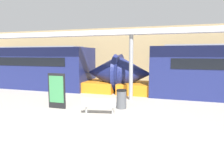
{
  "coord_description": "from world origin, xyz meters",
  "views": [
    {
      "loc": [
        2.81,
        -6.4,
        2.63
      ],
      "look_at": [
        -0.33,
        3.8,
        1.4
      ],
      "focal_mm": 32.0,
      "sensor_mm": 36.0,
      "label": 1
    }
  ],
  "objects_px": {
    "trash_bin": "(121,99)",
    "poster_board": "(57,91)",
    "support_column_near": "(131,68)",
    "train_right": "(23,68)",
    "bench_near": "(99,104)"
  },
  "relations": [
    {
      "from": "trash_bin",
      "to": "poster_board",
      "type": "height_order",
      "value": "poster_board"
    },
    {
      "from": "trash_bin",
      "to": "support_column_near",
      "type": "height_order",
      "value": "support_column_near"
    },
    {
      "from": "train_right",
      "to": "bench_near",
      "type": "height_order",
      "value": "train_right"
    },
    {
      "from": "bench_near",
      "to": "trash_bin",
      "type": "xyz_separation_m",
      "value": [
        0.67,
        1.29,
        0.0
      ]
    },
    {
      "from": "support_column_near",
      "to": "bench_near",
      "type": "bearing_deg",
      "value": -102.68
    },
    {
      "from": "bench_near",
      "to": "trash_bin",
      "type": "relative_size",
      "value": 1.66
    },
    {
      "from": "bench_near",
      "to": "poster_board",
      "type": "xyz_separation_m",
      "value": [
        -2.33,
        0.38,
        0.4
      ]
    },
    {
      "from": "bench_near",
      "to": "trash_bin",
      "type": "distance_m",
      "value": 1.45
    },
    {
      "from": "trash_bin",
      "to": "poster_board",
      "type": "xyz_separation_m",
      "value": [
        -3.0,
        -0.91,
        0.4
      ]
    },
    {
      "from": "bench_near",
      "to": "trash_bin",
      "type": "height_order",
      "value": "trash_bin"
    },
    {
      "from": "bench_near",
      "to": "poster_board",
      "type": "distance_m",
      "value": 2.39
    },
    {
      "from": "trash_bin",
      "to": "poster_board",
      "type": "relative_size",
      "value": 0.54
    },
    {
      "from": "trash_bin",
      "to": "support_column_near",
      "type": "bearing_deg",
      "value": 88.35
    },
    {
      "from": "poster_board",
      "to": "support_column_near",
      "type": "bearing_deg",
      "value": 43.02
    },
    {
      "from": "support_column_near",
      "to": "trash_bin",
      "type": "bearing_deg",
      "value": -91.65
    }
  ]
}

